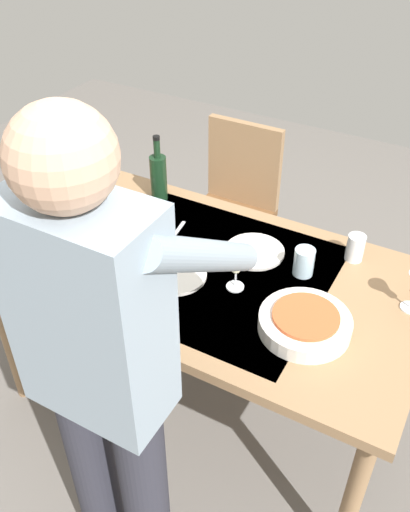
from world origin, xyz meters
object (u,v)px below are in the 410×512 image
at_px(chair_near, 235,200).
at_px(wine_glass_left, 236,264).
at_px(water_cup_near_left, 355,248).
at_px(person_server, 105,371).
at_px(side_bowl_salad, 117,204).
at_px(dinner_plate_far, 255,251).
at_px(dinner_plate_near, 175,275).
at_px(dining_table, 205,282).
at_px(wine_bottle, 158,176).
at_px(water_cup_near_right, 304,262).
at_px(serving_bowl_pasta, 305,323).

bearing_deg(chair_near, wine_glass_left, 116.27).
bearing_deg(chair_near, water_cup_near_left, 145.70).
distance_m(chair_near, person_server, 1.63).
relative_size(side_bowl_salad, dinner_plate_far, 0.78).
relative_size(person_server, dinner_plate_near, 7.34).
bearing_deg(water_cup_near_left, side_bowl_salad, 9.47).
distance_m(dining_table, wine_bottle, 0.55).
relative_size(wine_bottle, dinner_plate_near, 1.29).
distance_m(chair_near, wine_glass_left, 1.04).
relative_size(water_cup_near_right, dinner_plate_near, 0.46).
xyz_separation_m(dining_table, dinner_plate_far, (-0.12, -0.17, 0.08)).
distance_m(wine_bottle, water_cup_near_left, 0.88).
distance_m(dinner_plate_near, dinner_plate_far, 0.33).
distance_m(water_cup_near_left, dinner_plate_near, 0.68).
height_order(person_server, dinner_plate_far, person_server).
height_order(wine_glass_left, side_bowl_salad, wine_glass_left).
height_order(serving_bowl_pasta, side_bowl_salad, same).
bearing_deg(side_bowl_salad, dinner_plate_near, 150.52).
xyz_separation_m(wine_bottle, wine_glass_left, (-0.56, 0.38, -0.01)).
bearing_deg(person_server, dining_table, -82.13).
bearing_deg(person_server, chair_near, -76.08).
xyz_separation_m(dining_table, wine_bottle, (0.41, -0.33, 0.19)).
bearing_deg(serving_bowl_pasta, dinner_plate_near, -3.57).
xyz_separation_m(side_bowl_salad, dinner_plate_far, (-0.64, -0.02, -0.03)).
bearing_deg(water_cup_near_right, dinner_plate_near, 30.91).
bearing_deg(wine_glass_left, side_bowl_salad, -16.92).
xyz_separation_m(water_cup_near_left, water_cup_near_right, (0.14, 0.17, 0.00)).
relative_size(person_server, wine_bottle, 5.71).
xyz_separation_m(dining_table, side_bowl_salad, (0.51, -0.15, 0.11)).
relative_size(wine_bottle, dinner_plate_far, 1.29).
distance_m(person_server, dinner_plate_near, 0.65).
relative_size(chair_near, water_cup_near_left, 8.63).
distance_m(dining_table, person_server, 0.76).
bearing_deg(dinner_plate_far, person_server, 88.23).
distance_m(wine_bottle, dinner_plate_near, 0.55).
relative_size(chair_near, serving_bowl_pasta, 3.03).
height_order(water_cup_near_right, side_bowl_salad, water_cup_near_right).
bearing_deg(dinner_plate_far, serving_bowl_pasta, 136.60).
relative_size(water_cup_near_left, water_cup_near_right, 0.99).
height_order(wine_bottle, water_cup_near_left, wine_bottle).
distance_m(wine_glass_left, serving_bowl_pasta, 0.31).
distance_m(serving_bowl_pasta, dinner_plate_near, 0.51).
bearing_deg(water_cup_near_left, wine_bottle, -0.72).
xyz_separation_m(dining_table, water_cup_near_right, (-0.33, -0.14, 0.13)).
distance_m(side_bowl_salad, dinner_plate_far, 0.64).
bearing_deg(wine_bottle, water_cup_near_left, 179.28).
distance_m(chair_near, side_bowl_salad, 0.76).
bearing_deg(person_server, water_cup_near_right, -105.44).
relative_size(chair_near, dinner_plate_near, 3.96).
bearing_deg(wine_glass_left, serving_bowl_pasta, 164.46).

